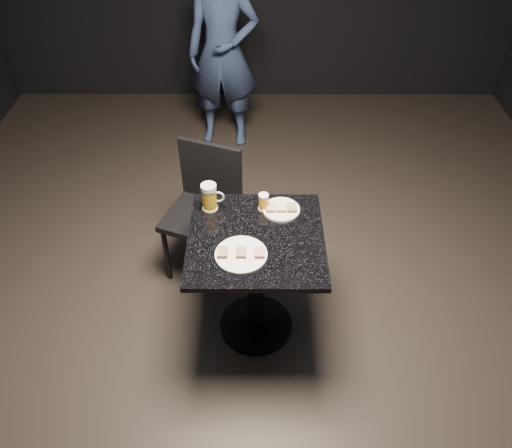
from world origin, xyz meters
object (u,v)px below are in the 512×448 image
at_px(plate_large, 241,255).
at_px(chair, 205,204).
at_px(plate_small, 281,210).
at_px(beer_mug, 210,197).
at_px(beer_tumbler, 264,202).
at_px(patron, 223,52).
at_px(table, 256,269).

bearing_deg(plate_large, chair, 109.90).
bearing_deg(plate_large, plate_small, 58.64).
distance_m(beer_mug, beer_tumbler, 0.29).
bearing_deg(patron, chair, -86.27).
bearing_deg(table, plate_small, 56.66).
relative_size(plate_small, beer_mug, 1.28).
bearing_deg(patron, plate_small, -72.43).
distance_m(patron, chair, 1.60).
height_order(plate_small, patron, patron).
relative_size(table, beer_mug, 4.75).
bearing_deg(chair, table, -59.95).
xyz_separation_m(beer_mug, beer_tumbler, (0.29, -0.00, -0.03)).
distance_m(plate_small, patron, 1.97).
distance_m(patron, beer_mug, 1.91).
relative_size(table, beer_tumbler, 7.65).
distance_m(patron, beer_tumbler, 1.94).
xyz_separation_m(patron, chair, (-0.05, -1.57, -0.32)).
distance_m(plate_large, beer_tumbler, 0.38).
height_order(plate_large, patron, patron).
height_order(plate_small, chair, chair).
relative_size(beer_tumbler, chair, 0.11).
bearing_deg(plate_large, patron, 95.22).
distance_m(patron, table, 2.18).
distance_m(plate_large, patron, 2.28).
distance_m(plate_large, beer_mug, 0.41).
relative_size(beer_mug, chair, 0.18).
height_order(beer_tumbler, chair, chair).
relative_size(plate_small, beer_tumbler, 2.07).
bearing_deg(plate_small, chair, 142.36).
xyz_separation_m(plate_small, beer_tumbler, (-0.10, 0.02, 0.04)).
bearing_deg(patron, plate_large, -79.40).
distance_m(plate_small, beer_tumbler, 0.11).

